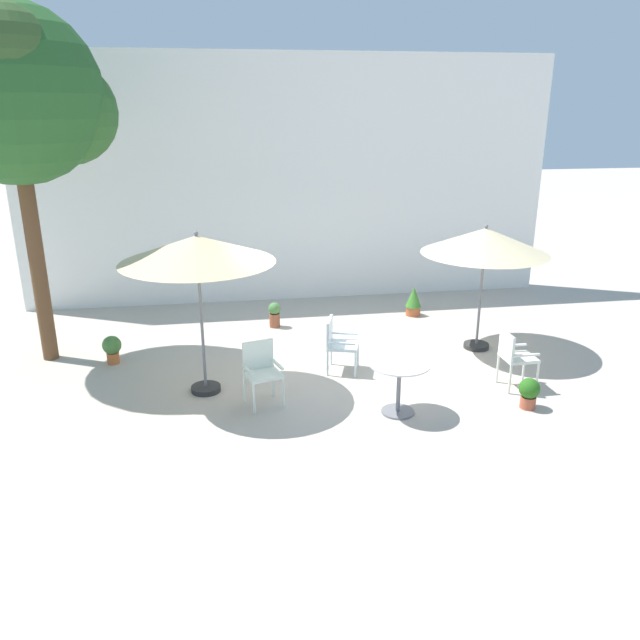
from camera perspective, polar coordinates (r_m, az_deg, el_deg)
The scene contains 13 objects.
ground_plane at distance 10.24m, azimuth 0.22°, elevation -4.47°, with size 60.00×60.00×0.00m, color #BAAE9E.
villa_facade at distance 13.55m, azimuth -2.72°, elevation 12.46°, with size 11.17×0.30×5.08m, color white.
shade_tree at distance 10.89m, azimuth -25.85°, elevation 17.98°, with size 2.80×2.66×5.55m.
patio_umbrella_0 at distance 8.95m, azimuth -11.08°, elevation 6.21°, with size 2.19×2.19×2.42m.
patio_umbrella_1 at distance 10.92m, azimuth 14.74°, elevation 6.87°, with size 2.13×2.13×2.19m.
cafe_table_0 at distance 8.71m, azimuth 7.18°, elevation -5.25°, with size 0.84×0.84×0.75m.
patio_chair_0 at distance 10.01m, azimuth 1.64°, elevation -1.91°, with size 0.60×0.62×0.87m.
patio_chair_1 at distance 8.97m, azimuth -5.35°, elevation -4.36°, with size 0.58×0.55×0.91m.
patio_chair_2 at distance 9.84m, azimuth 17.20°, elevation -3.04°, with size 0.48×0.46×0.88m.
potted_plant_0 at distance 9.36m, azimuth 18.41°, elevation -6.20°, with size 0.29×0.29×0.45m.
potted_plant_1 at distance 12.10m, azimuth -4.14°, elevation 0.56°, with size 0.24×0.24×0.49m.
potted_plant_2 at distance 10.92m, azimuth -18.32°, elevation -2.41°, with size 0.31×0.31×0.48m.
potted_plant_3 at distance 12.86m, azimuth 8.47°, elevation 1.75°, with size 0.32×0.32×0.60m.
Camera 1 is at (-1.56, -9.26, 4.08)m, focal length 35.32 mm.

